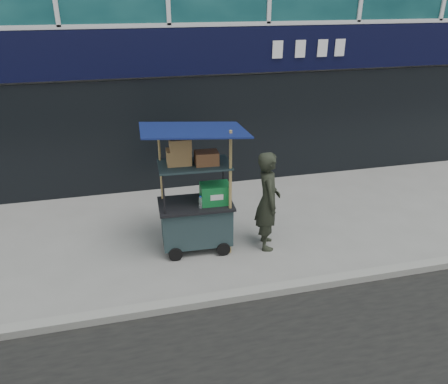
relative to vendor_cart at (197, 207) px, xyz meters
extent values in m
plane|color=slate|center=(0.01, -1.31, -0.76)|extent=(80.00, 80.00, 0.00)
cube|color=gray|center=(0.01, -1.51, -0.70)|extent=(80.00, 0.18, 0.12)
cube|color=black|center=(0.01, 2.55, 2.14)|extent=(15.68, 0.06, 0.90)
cube|color=black|center=(0.01, 2.59, 0.44)|extent=(15.68, 0.04, 2.40)
cube|color=#1C2F2F|center=(-0.02, 0.01, -0.29)|extent=(1.16, 0.71, 0.66)
cylinder|color=black|center=(-0.43, -0.33, -0.65)|extent=(0.23, 0.06, 0.23)
cylinder|color=black|center=(0.37, -0.36, -0.65)|extent=(0.23, 0.06, 0.23)
cube|color=black|center=(-0.02, 0.01, 0.06)|extent=(1.24, 0.79, 0.04)
cylinder|color=black|center=(-0.55, -0.25, 0.40)|extent=(0.03, 0.03, 0.71)
cylinder|color=black|center=(0.49, -0.30, 0.40)|extent=(0.03, 0.03, 0.71)
cylinder|color=black|center=(-0.52, 0.31, 0.40)|extent=(0.03, 0.03, 0.71)
cylinder|color=black|center=(0.51, 0.27, 0.40)|extent=(0.03, 0.03, 0.71)
cube|color=#1C2F2F|center=(-0.02, 0.01, 0.75)|extent=(1.16, 0.71, 0.03)
cylinder|color=olive|center=(0.49, -0.30, 0.30)|extent=(0.05, 0.05, 2.13)
cylinder|color=olive|center=(-0.52, 0.31, 0.25)|extent=(0.04, 0.04, 2.03)
cube|color=#0E194F|center=(-0.02, 0.01, 1.32)|extent=(1.65, 1.20, 0.19)
cube|color=#106A2B|center=(0.30, -0.05, 0.24)|extent=(0.49, 0.35, 0.33)
cylinder|color=silver|center=(0.03, -0.18, 0.17)|extent=(0.06, 0.06, 0.19)
cylinder|color=#193FBB|center=(0.03, -0.18, 0.28)|extent=(0.03, 0.03, 0.02)
cube|color=olive|center=(-0.25, 0.06, 0.88)|extent=(0.39, 0.30, 0.24)
cube|color=brown|center=(0.17, -0.05, 0.87)|extent=(0.37, 0.28, 0.21)
cube|color=olive|center=(-0.22, 0.04, 1.09)|extent=(0.34, 0.26, 0.19)
imported|color=#24291E|center=(1.15, -0.22, 0.09)|extent=(0.51, 0.68, 1.70)
camera|label=1|loc=(-1.09, -6.33, 3.24)|focal=35.00mm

